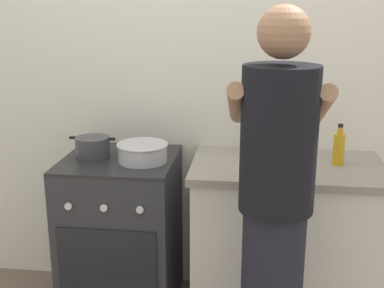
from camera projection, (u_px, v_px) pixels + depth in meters
back_wall at (226, 85)px, 2.85m from camera, size 3.20×0.10×2.50m
countertop at (284, 243)px, 2.69m from camera, size 1.00×0.60×0.90m
stove_range at (122, 234)px, 2.80m from camera, size 0.60×0.62×0.90m
pot at (93, 147)px, 2.67m from camera, size 0.25×0.18×0.11m
mixing_bowl at (143, 152)px, 2.60m from camera, size 0.27×0.27×0.10m
utensil_crock at (251, 136)px, 2.72m from camera, size 0.10×0.10×0.32m
spice_bottle at (301, 162)px, 2.46m from camera, size 0.04×0.04×0.09m
oil_bottle at (339, 148)px, 2.54m from camera, size 0.06×0.06×0.22m
person at (275, 218)px, 2.02m from camera, size 0.41×0.50×1.70m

